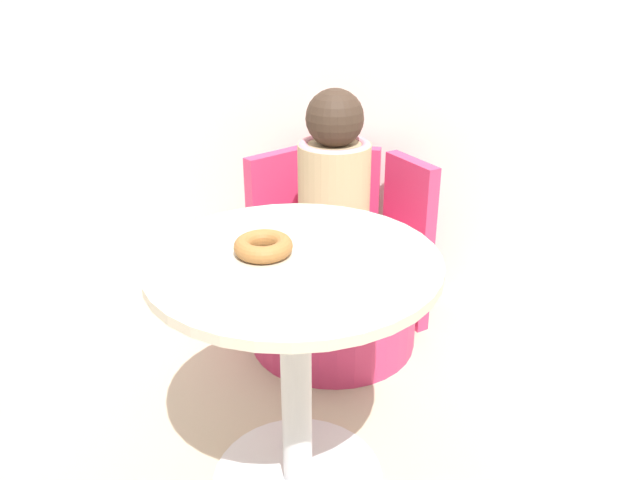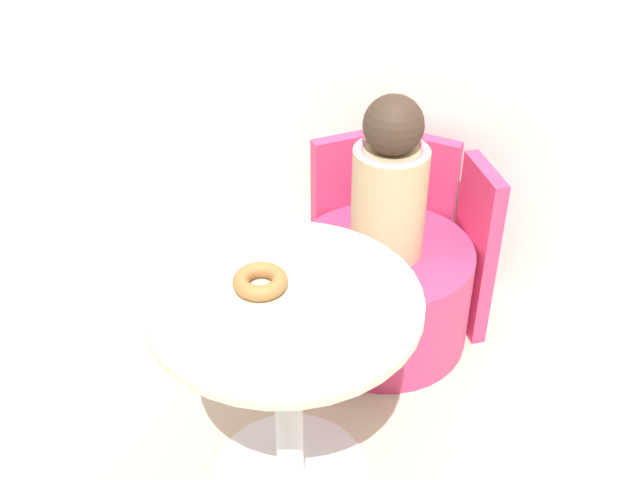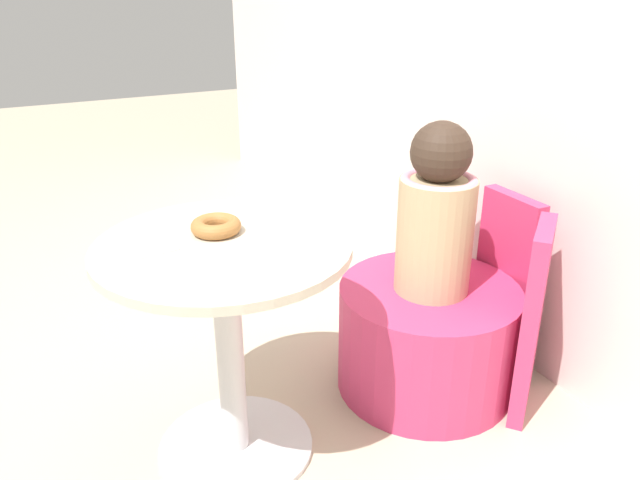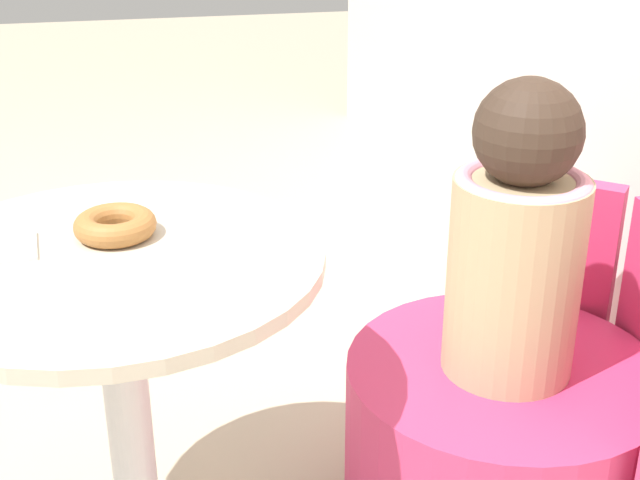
{
  "view_description": "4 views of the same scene",
  "coord_description": "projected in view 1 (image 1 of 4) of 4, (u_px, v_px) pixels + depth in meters",
  "views": [
    {
      "loc": [
        0.24,
        -1.25,
        1.31
      ],
      "look_at": [
        -0.03,
        0.29,
        0.59
      ],
      "focal_mm": 35.0,
      "sensor_mm": 36.0,
      "label": 1
    },
    {
      "loc": [
        0.67,
        -1.22,
        1.83
      ],
      "look_at": [
        -0.1,
        0.29,
        0.65
      ],
      "focal_mm": 42.0,
      "sensor_mm": 36.0,
      "label": 2
    },
    {
      "loc": [
        1.4,
        -0.45,
        1.33
      ],
      "look_at": [
        -0.07,
        0.29,
        0.62
      ],
      "focal_mm": 35.0,
      "sensor_mm": 36.0,
      "label": 3
    },
    {
      "loc": [
        1.28,
        0.05,
        1.28
      ],
      "look_at": [
        -0.09,
        0.34,
        0.65
      ],
      "focal_mm": 50.0,
      "sensor_mm": 36.0,
      "label": 4
    }
  ],
  "objects": [
    {
      "name": "donut",
      "position": [
        263.0,
        247.0,
        1.42
      ],
      "size": [
        0.14,
        0.14,
        0.04
      ],
      "color": "#9E6633",
      "rests_on": "round_table"
    },
    {
      "name": "booth_backrest",
      "position": [
        343.0,
        233.0,
        2.41
      ],
      "size": [
        0.7,
        0.25,
        0.64
      ],
      "color": "#C63360",
      "rests_on": "ground_plane"
    },
    {
      "name": "round_table",
      "position": [
        295.0,
        336.0,
        1.5
      ],
      "size": [
        0.68,
        0.68,
        0.68
      ],
      "color": "silver",
      "rests_on": "ground_plane"
    },
    {
      "name": "tub_chair",
      "position": [
        333.0,
        295.0,
        2.25
      ],
      "size": [
        0.6,
        0.6,
        0.37
      ],
      "color": "#C63360",
      "rests_on": "ground_plane"
    },
    {
      "name": "child_figure",
      "position": [
        334.0,
        178.0,
        2.06
      ],
      "size": [
        0.24,
        0.24,
        0.55
      ],
      "color": "tan",
      "rests_on": "tub_chair"
    },
    {
      "name": "paper_napkin",
      "position": [
        251.0,
        292.0,
        1.27
      ],
      "size": [
        0.12,
        0.12,
        0.01
      ],
      "color": "silver",
      "rests_on": "round_table"
    }
  ]
}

